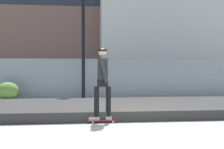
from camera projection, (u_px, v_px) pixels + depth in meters
name	position (u px, v px, depth m)	size (l,w,h in m)	color
ground_plane	(133.00, 126.00, 7.03)	(120.00, 120.00, 0.00)	#9E998E
gravel_berm	(120.00, 108.00, 9.30)	(12.77, 3.50, 0.28)	#33302D
skateboard	(103.00, 120.00, 7.53)	(0.81, 0.24, 0.07)	#B22D2D
skater	(102.00, 79.00, 7.50)	(0.72, 0.59, 1.85)	#B2ADA8
chain_fence	(107.00, 78.00, 14.12)	(18.91, 0.06, 1.85)	gray
street_lamp	(83.00, 13.00, 13.32)	(0.44, 0.44, 6.27)	black
parked_car_near	(16.00, 78.00, 16.45)	(4.56, 2.27, 1.66)	maroon
parked_car_mid	(139.00, 78.00, 16.73)	(4.45, 2.05, 1.66)	#B7BABF
library_building	(46.00, 20.00, 50.12)	(19.99, 14.49, 19.18)	brown
office_block	(174.00, 5.00, 47.48)	(24.57, 11.12, 23.42)	#B2AFA8
shrub_left	(8.00, 91.00, 13.03)	(1.00, 0.82, 0.77)	#567A33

